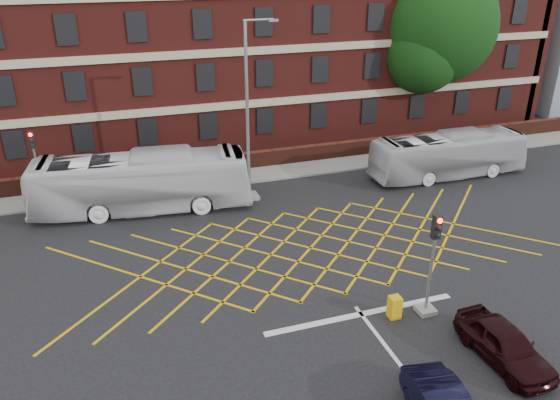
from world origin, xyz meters
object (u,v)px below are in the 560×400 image
object	(u,v)px
car_maroon	(504,344)
direction_signs	(48,182)
street_lamp	(249,140)
utility_cabinet	(395,307)
traffic_light_near	(430,274)
bus_right	(448,155)
deciduous_tree	(436,33)
traffic_light_far	(39,175)
bus_left	(142,182)

from	to	relation	value
car_maroon	direction_signs	distance (m)	24.23
car_maroon	street_lamp	size ratio (longest dim) A/B	0.40
street_lamp	utility_cabinet	bearing A→B (deg)	-79.66
car_maroon	traffic_light_near	world-z (taller)	traffic_light_near
bus_right	deciduous_tree	world-z (taller)	deciduous_tree
direction_signs	utility_cabinet	distance (m)	20.15
deciduous_tree	traffic_light_near	size ratio (longest dim) A/B	2.87
traffic_light_near	traffic_light_far	world-z (taller)	same
traffic_light_far	direction_signs	xyz separation A→B (m)	(0.41, -0.17, -0.39)
car_maroon	traffic_light_far	world-z (taller)	traffic_light_far
traffic_light_near	direction_signs	xyz separation A→B (m)	(-14.48, 15.36, -0.39)
bus_left	direction_signs	bearing A→B (deg)	71.74
bus_left	car_maroon	distance (m)	19.47
deciduous_tree	traffic_light_far	bearing A→B (deg)	-169.53
car_maroon	bus_left	bearing A→B (deg)	120.93
direction_signs	utility_cabinet	xyz separation A→B (m)	(13.14, -15.25, -0.92)
direction_signs	utility_cabinet	world-z (taller)	direction_signs
bus_left	bus_right	world-z (taller)	bus_left
street_lamp	direction_signs	world-z (taller)	street_lamp
bus_right	traffic_light_near	bearing A→B (deg)	143.96
bus_left	traffic_light_far	world-z (taller)	traffic_light_far
direction_signs	deciduous_tree	bearing A→B (deg)	10.96
deciduous_tree	direction_signs	xyz separation A→B (m)	(-27.40, -5.30, -6.03)
deciduous_tree	traffic_light_far	xyz separation A→B (m)	(-27.81, -5.14, -5.64)
bus_right	car_maroon	xyz separation A→B (m)	(-7.94, -15.22, -0.72)
traffic_light_near	bus_left	bearing A→B (deg)	126.36
bus_left	traffic_light_near	world-z (taller)	traffic_light_near
bus_right	utility_cabinet	size ratio (longest dim) A/B	10.85
bus_right	traffic_light_near	size ratio (longest dim) A/B	2.34
traffic_light_far	utility_cabinet	world-z (taller)	traffic_light_far
bus_right	car_maroon	size ratio (longest dim) A/B	2.52
traffic_light_far	direction_signs	size ratio (longest dim) A/B	1.94
deciduous_tree	traffic_light_far	size ratio (longest dim) A/B	2.87
traffic_light_near	traffic_light_far	xyz separation A→B (m)	(-14.90, 15.53, 0.00)
car_maroon	utility_cabinet	xyz separation A→B (m)	(-2.38, 3.35, -0.22)
deciduous_tree	traffic_light_near	bearing A→B (deg)	-122.00
bus_left	deciduous_tree	size ratio (longest dim) A/B	0.95
bus_right	traffic_light_far	world-z (taller)	traffic_light_far
direction_signs	bus_right	bearing A→B (deg)	-8.21
traffic_light_near	street_lamp	xyz separation A→B (m)	(-3.64, 12.68, 1.71)
deciduous_tree	street_lamp	world-z (taller)	deciduous_tree
car_maroon	traffic_light_near	bearing A→B (deg)	105.39
bus_left	bus_right	size ratio (longest dim) A/B	1.16
street_lamp	deciduous_tree	bearing A→B (deg)	25.74
bus_left	deciduous_tree	distance (m)	24.47
deciduous_tree	street_lamp	size ratio (longest dim) A/B	1.25
bus_right	direction_signs	world-z (taller)	bus_right
bus_left	street_lamp	bearing A→B (deg)	-86.24
bus_left	traffic_light_near	distance (m)	16.20
car_maroon	deciduous_tree	xyz separation A→B (m)	(11.89, 23.91, 6.73)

